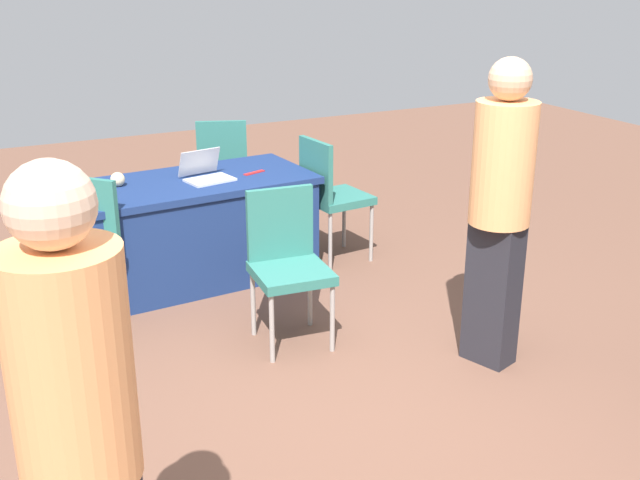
% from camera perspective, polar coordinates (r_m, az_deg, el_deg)
% --- Properties ---
extents(ground_plane, '(14.40, 14.40, 0.00)m').
position_cam_1_polar(ground_plane, '(4.18, 2.44, -12.67)').
color(ground_plane, brown).
extents(table_foreground, '(1.80, 0.95, 0.75)m').
position_cam_1_polar(table_foreground, '(5.76, -9.31, 0.76)').
color(table_foreground, navy).
rests_on(table_foreground, ground).
extents(chair_near_front, '(0.48, 0.48, 0.98)m').
position_cam_1_polar(chair_near_front, '(5.97, 0.73, 3.61)').
color(chair_near_front, '#9E9993').
rests_on(chair_near_front, ground).
extents(chair_tucked_left, '(0.57, 0.57, 0.97)m').
position_cam_1_polar(chair_tucked_left, '(6.80, -7.11, 5.46)').
color(chair_tucked_left, '#9E9993').
rests_on(chair_tucked_left, ground).
extents(chair_tucked_right, '(0.48, 0.48, 0.94)m').
position_cam_1_polar(chair_tucked_right, '(4.72, -2.41, -1.30)').
color(chair_tucked_right, '#9E9993').
rests_on(chair_tucked_right, ground).
extents(chair_aisle, '(0.62, 0.62, 0.95)m').
position_cam_1_polar(chair_aisle, '(5.12, -17.16, -0.38)').
color(chair_aisle, '#9E9993').
rests_on(chair_aisle, ground).
extents(person_presenter, '(0.43, 0.43, 1.77)m').
position_cam_1_polar(person_presenter, '(4.42, 13.04, 2.89)').
color(person_presenter, '#26262D').
rests_on(person_presenter, ground).
extents(person_attendee_standing, '(0.47, 0.47, 1.79)m').
position_cam_1_polar(person_attendee_standing, '(2.34, -17.25, -13.30)').
color(person_attendee_standing, '#26262D').
rests_on(person_attendee_standing, ground).
extents(laptop_silver, '(0.37, 0.35, 0.21)m').
position_cam_1_polar(laptop_silver, '(5.64, -8.29, 4.78)').
color(laptop_silver, silver).
rests_on(laptop_silver, table_foreground).
extents(yarn_ball, '(0.10, 0.10, 0.10)m').
position_cam_1_polar(yarn_ball, '(5.59, -14.57, 4.32)').
color(yarn_ball, beige).
rests_on(yarn_ball, table_foreground).
extents(scissors_red, '(0.18, 0.09, 0.01)m').
position_cam_1_polar(scissors_red, '(5.78, -4.83, 4.93)').
color(scissors_red, red).
rests_on(scissors_red, table_foreground).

